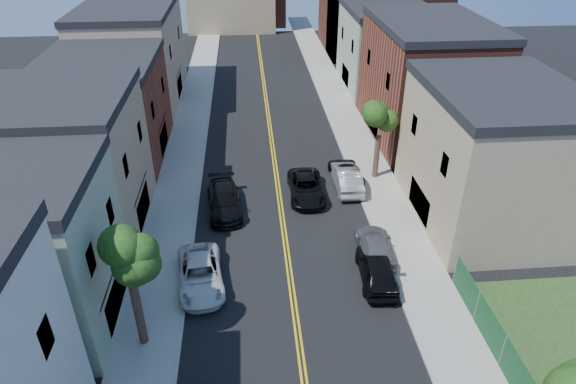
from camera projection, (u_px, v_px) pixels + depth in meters
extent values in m
cube|color=gray|center=(188.00, 133.00, 47.82)|extent=(3.20, 100.00, 0.15)
cube|color=gray|center=(351.00, 127.00, 48.98)|extent=(3.20, 100.00, 0.15)
cube|color=gray|center=(206.00, 132.00, 47.95)|extent=(0.30, 100.00, 0.15)
cube|color=gray|center=(333.00, 128.00, 48.85)|extent=(0.30, 100.00, 0.15)
cube|color=gray|center=(13.00, 260.00, 24.73)|extent=(9.00, 8.00, 8.50)
cube|color=#998466|center=(66.00, 169.00, 32.29)|extent=(9.00, 10.00, 9.00)
cube|color=brown|center=(106.00, 112.00, 41.93)|extent=(9.00, 12.00, 8.00)
cube|color=#998466|center=(134.00, 56.00, 53.50)|extent=(9.00, 16.00, 9.50)
cube|color=#998466|center=(491.00, 159.00, 33.49)|extent=(9.00, 12.00, 9.00)
cube|color=brown|center=(425.00, 83.00, 45.18)|extent=(9.00, 14.00, 10.00)
cube|color=gray|center=(385.00, 50.00, 57.52)|extent=(9.00, 12.00, 8.50)
cube|color=#4C2319|center=(382.00, 6.00, 70.53)|extent=(16.00, 14.00, 12.00)
cube|color=#143F1E|center=(517.00, 377.00, 22.54)|extent=(0.04, 15.00, 1.90)
cylinder|color=#3B2B1D|center=(138.00, 312.00, 24.57)|extent=(0.44, 0.44, 3.96)
sphere|color=#15390F|center=(124.00, 242.00, 22.34)|extent=(5.20, 5.20, 5.20)
sphere|color=#15390F|center=(130.00, 227.00, 21.51)|extent=(3.90, 3.90, 3.90)
sphere|color=#15390F|center=(116.00, 245.00, 23.01)|extent=(3.64, 3.64, 3.64)
cylinder|color=#3B2B1D|center=(377.00, 157.00, 39.50)|extent=(0.44, 0.44, 3.52)
sphere|color=#15390F|center=(381.00, 112.00, 37.57)|extent=(4.40, 4.40, 4.40)
sphere|color=#15390F|center=(389.00, 102.00, 36.87)|extent=(3.30, 3.30, 3.30)
sphere|color=#15390F|center=(373.00, 116.00, 38.14)|extent=(3.08, 3.08, 3.08)
imported|color=silver|center=(200.00, 274.00, 29.09)|extent=(3.18, 5.80, 1.54)
imported|color=#55595D|center=(227.00, 203.00, 35.79)|extent=(1.79, 4.44, 1.51)
imported|color=black|center=(224.00, 201.00, 35.92)|extent=(2.80, 5.85, 1.64)
imported|color=#57595F|center=(375.00, 247.00, 31.35)|extent=(2.44, 5.27, 1.49)
imported|color=black|center=(377.00, 269.00, 29.38)|extent=(2.31, 5.12, 1.71)
imported|color=#989A9F|center=(347.00, 178.00, 38.70)|extent=(1.82, 5.21, 1.71)
imported|color=black|center=(346.00, 171.00, 40.01)|extent=(2.42, 4.83, 1.31)
imported|color=black|center=(306.00, 187.00, 37.63)|extent=(2.59, 5.52, 1.53)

